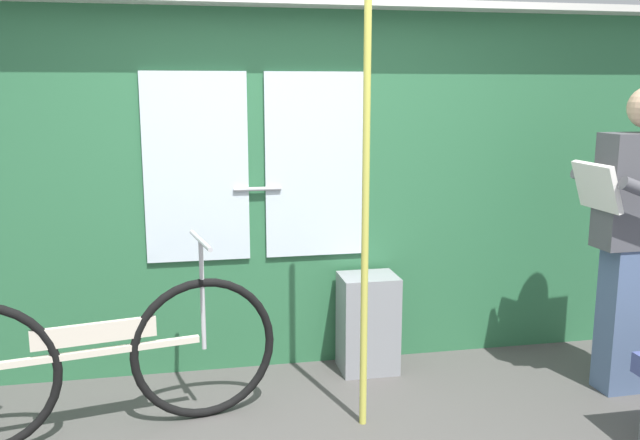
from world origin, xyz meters
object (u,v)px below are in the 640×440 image
Objects in this scene: passenger_reading_newspaper at (636,235)px; handrail_pole at (365,219)px; bicycle_near_door at (95,360)px; trash_bin_by_wall at (368,323)px.

handrail_pole is at bearing 2.58° from passenger_reading_newspaper.
bicycle_near_door is 1.49m from handrail_pole.
handrail_pole is at bearing -16.56° from bicycle_near_door.
passenger_reading_newspaper reaches higher than trash_bin_by_wall.
bicycle_near_door is 3.00× the size of trash_bin_by_wall.
handrail_pole reaches higher than trash_bin_by_wall.
bicycle_near_door is at bearing -1.86° from passenger_reading_newspaper.
passenger_reading_newspaper reaches higher than bicycle_near_door.
bicycle_near_door is 1.05× the size of passenger_reading_newspaper.
passenger_reading_newspaper is 1.60m from trash_bin_by_wall.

